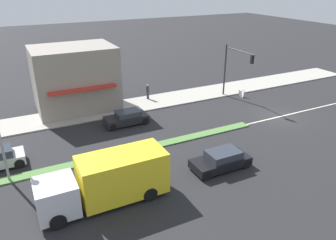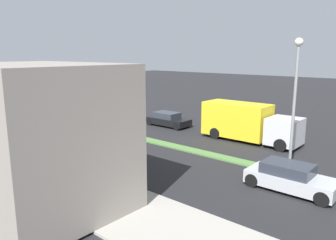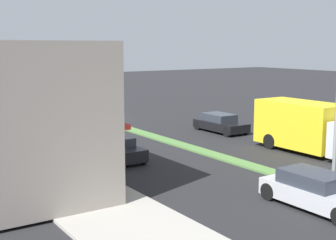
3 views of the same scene
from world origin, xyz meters
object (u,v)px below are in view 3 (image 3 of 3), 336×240
(warning_aframe_sign, at_px, (20,120))
(suv_black, at_px, (220,123))
(sedan_dark, at_px, (116,149))
(sedan_silver, at_px, (315,191))
(traffic_signal_main, at_px, (23,76))
(pedestrian, at_px, (0,139))
(delivery_truck, at_px, (312,128))

(warning_aframe_sign, xyz_separation_m, suv_black, (-11.11, 10.62, 0.20))
(warning_aframe_sign, relative_size, suv_black, 0.20)
(warning_aframe_sign, bearing_deg, suv_black, 136.29)
(sedan_dark, bearing_deg, sedan_silver, 104.39)
(traffic_signal_main, distance_m, suv_black, 14.81)
(pedestrian, distance_m, suv_black, 15.03)
(warning_aframe_sign, distance_m, sedan_silver, 25.10)
(suv_black, bearing_deg, pedestrian, -3.83)
(traffic_signal_main, height_order, suv_black, traffic_signal_main)
(pedestrian, bearing_deg, traffic_signal_main, -115.22)
(traffic_signal_main, height_order, sedan_dark, traffic_signal_main)
(sedan_silver, xyz_separation_m, suv_black, (-7.20, -14.17, -0.04))
(warning_aframe_sign, relative_size, sedan_dark, 0.22)
(traffic_signal_main, bearing_deg, sedan_dark, 95.15)
(traffic_signal_main, xyz_separation_m, suv_black, (-11.12, 9.22, -3.28))
(pedestrian, bearing_deg, warning_aframe_sign, -112.00)
(sedan_dark, height_order, suv_black, suv_black)
(sedan_dark, bearing_deg, delivery_truck, 154.40)
(traffic_signal_main, relative_size, pedestrian, 3.43)
(sedan_silver, bearing_deg, warning_aframe_sign, -81.04)
(warning_aframe_sign, distance_m, suv_black, 15.37)
(sedan_silver, relative_size, suv_black, 1.02)
(warning_aframe_sign, bearing_deg, sedan_silver, 98.96)
(pedestrian, height_order, suv_black, pedestrian)
(pedestrian, xyz_separation_m, suv_black, (-14.99, 1.00, -0.36))
(suv_black, bearing_deg, delivery_truck, 90.00)
(pedestrian, xyz_separation_m, warning_aframe_sign, (-3.89, -9.62, -0.55))
(traffic_signal_main, height_order, pedestrian, traffic_signal_main)
(warning_aframe_sign, bearing_deg, sedan_dark, 94.57)
(traffic_signal_main, relative_size, suv_black, 1.34)
(traffic_signal_main, relative_size, delivery_truck, 0.75)
(sedan_silver, bearing_deg, traffic_signal_main, -80.47)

